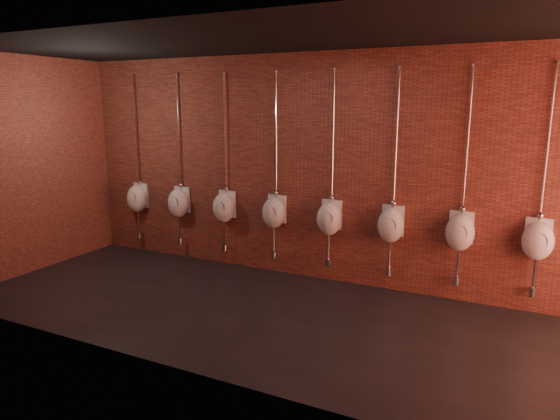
{
  "coord_description": "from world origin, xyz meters",
  "views": [
    {
      "loc": [
        2.34,
        -5.0,
        2.49
      ],
      "look_at": [
        -0.56,
        0.9,
        1.1
      ],
      "focal_mm": 32.0,
      "sensor_mm": 36.0,
      "label": 1
    }
  ],
  "objects_px": {
    "urinal_4": "(329,218)",
    "urinal_6": "(460,231)",
    "urinal_3": "(274,212)",
    "urinal_7": "(538,239)",
    "urinal_1": "(179,202)",
    "urinal_5": "(391,224)",
    "urinal_2": "(224,207)",
    "urinal_0": "(137,198)"
  },
  "relations": [
    {
      "from": "urinal_4",
      "to": "urinal_6",
      "type": "bearing_deg",
      "value": 0.0
    },
    {
      "from": "urinal_3",
      "to": "urinal_7",
      "type": "distance_m",
      "value": 3.46
    },
    {
      "from": "urinal_1",
      "to": "urinal_4",
      "type": "xyz_separation_m",
      "value": [
        2.6,
        0.0,
        0.0
      ]
    },
    {
      "from": "urinal_5",
      "to": "urinal_7",
      "type": "xyz_separation_m",
      "value": [
        1.73,
        0.0,
        0.0
      ]
    },
    {
      "from": "urinal_2",
      "to": "urinal_4",
      "type": "bearing_deg",
      "value": 0.0
    },
    {
      "from": "urinal_3",
      "to": "urinal_7",
      "type": "xyz_separation_m",
      "value": [
        3.46,
        0.0,
        0.0
      ]
    },
    {
      "from": "urinal_0",
      "to": "urinal_7",
      "type": "distance_m",
      "value": 6.06
    },
    {
      "from": "urinal_0",
      "to": "urinal_1",
      "type": "distance_m",
      "value": 0.87
    },
    {
      "from": "urinal_2",
      "to": "urinal_6",
      "type": "height_order",
      "value": "same"
    },
    {
      "from": "urinal_3",
      "to": "urinal_7",
      "type": "height_order",
      "value": "same"
    },
    {
      "from": "urinal_2",
      "to": "urinal_6",
      "type": "bearing_deg",
      "value": 0.0
    },
    {
      "from": "urinal_4",
      "to": "urinal_5",
      "type": "bearing_deg",
      "value": 0.0
    },
    {
      "from": "urinal_0",
      "to": "urinal_3",
      "type": "height_order",
      "value": "same"
    },
    {
      "from": "urinal_1",
      "to": "urinal_4",
      "type": "height_order",
      "value": "same"
    },
    {
      "from": "urinal_2",
      "to": "urinal_4",
      "type": "xyz_separation_m",
      "value": [
        1.73,
        0.0,
        0.0
      ]
    },
    {
      "from": "urinal_1",
      "to": "urinal_6",
      "type": "distance_m",
      "value": 4.33
    },
    {
      "from": "urinal_6",
      "to": "urinal_4",
      "type": "bearing_deg",
      "value": 180.0
    },
    {
      "from": "urinal_2",
      "to": "urinal_7",
      "type": "relative_size",
      "value": 1.0
    },
    {
      "from": "urinal_2",
      "to": "urinal_7",
      "type": "height_order",
      "value": "same"
    },
    {
      "from": "urinal_5",
      "to": "urinal_7",
      "type": "bearing_deg",
      "value": 0.0
    },
    {
      "from": "urinal_0",
      "to": "urinal_7",
      "type": "relative_size",
      "value": 1.0
    },
    {
      "from": "urinal_3",
      "to": "urinal_6",
      "type": "height_order",
      "value": "same"
    },
    {
      "from": "urinal_0",
      "to": "urinal_5",
      "type": "height_order",
      "value": "same"
    },
    {
      "from": "urinal_0",
      "to": "urinal_2",
      "type": "height_order",
      "value": "same"
    },
    {
      "from": "urinal_4",
      "to": "urinal_7",
      "type": "height_order",
      "value": "same"
    },
    {
      "from": "urinal_5",
      "to": "urinal_0",
      "type": "bearing_deg",
      "value": 180.0
    },
    {
      "from": "urinal_0",
      "to": "urinal_7",
      "type": "height_order",
      "value": "same"
    },
    {
      "from": "urinal_0",
      "to": "urinal_2",
      "type": "bearing_deg",
      "value": 0.0
    },
    {
      "from": "urinal_2",
      "to": "urinal_3",
      "type": "distance_m",
      "value": 0.87
    },
    {
      "from": "urinal_0",
      "to": "urinal_7",
      "type": "xyz_separation_m",
      "value": [
        6.06,
        0.0,
        0.0
      ]
    },
    {
      "from": "urinal_1",
      "to": "urinal_5",
      "type": "distance_m",
      "value": 3.46
    },
    {
      "from": "urinal_2",
      "to": "urinal_4",
      "type": "relative_size",
      "value": 1.0
    },
    {
      "from": "urinal_7",
      "to": "urinal_0",
      "type": "bearing_deg",
      "value": 180.0
    },
    {
      "from": "urinal_4",
      "to": "urinal_0",
      "type": "bearing_deg",
      "value": 180.0
    },
    {
      "from": "urinal_1",
      "to": "urinal_7",
      "type": "bearing_deg",
      "value": 0.0
    },
    {
      "from": "urinal_4",
      "to": "urinal_1",
      "type": "bearing_deg",
      "value": 180.0
    },
    {
      "from": "urinal_5",
      "to": "urinal_6",
      "type": "bearing_deg",
      "value": 0.0
    },
    {
      "from": "urinal_0",
      "to": "urinal_5",
      "type": "bearing_deg",
      "value": 0.0
    },
    {
      "from": "urinal_0",
      "to": "urinal_6",
      "type": "relative_size",
      "value": 1.0
    },
    {
      "from": "urinal_5",
      "to": "urinal_1",
      "type": "bearing_deg",
      "value": 180.0
    },
    {
      "from": "urinal_1",
      "to": "urinal_5",
      "type": "relative_size",
      "value": 1.0
    },
    {
      "from": "urinal_1",
      "to": "urinal_2",
      "type": "relative_size",
      "value": 1.0
    }
  ]
}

